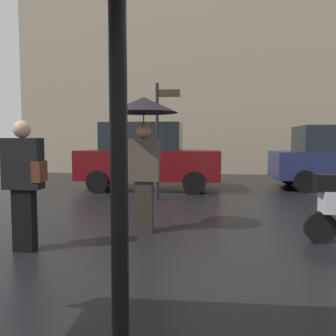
# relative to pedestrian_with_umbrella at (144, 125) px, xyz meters

# --- Properties ---
(ground_plane) EXTENTS (60.00, 60.00, 0.00)m
(ground_plane) POSITION_rel_pedestrian_with_umbrella_xyz_m (0.53, -3.02, -1.74)
(ground_plane) COLOR black
(pedestrian_with_umbrella) EXTENTS (1.10, 1.10, 2.19)m
(pedestrian_with_umbrella) POSITION_rel_pedestrian_with_umbrella_xyz_m (0.00, 0.00, 0.00)
(pedestrian_with_umbrella) COLOR #2A241E
(pedestrian_with_umbrella) RESTS_ON ground
(pedestrian_with_bag) EXTENTS (0.54, 0.24, 1.76)m
(pedestrian_with_bag) POSITION_rel_pedestrian_with_umbrella_xyz_m (-1.44, -1.11, -0.74)
(pedestrian_with_bag) COLOR black
(pedestrian_with_bag) RESTS_ON ground
(parked_car_right) EXTENTS (4.25, 2.03, 2.03)m
(parked_car_right) POSITION_rel_pedestrian_with_umbrella_xyz_m (-0.73, 5.11, -0.72)
(parked_car_right) COLOR #590C0F
(parked_car_right) RESTS_ON ground
(street_signpost) EXTENTS (1.08, 0.08, 2.90)m
(street_signpost) POSITION_rel_pedestrian_with_umbrella_xyz_m (-0.17, 3.07, 0.03)
(street_signpost) COLOR black
(street_signpost) RESTS_ON ground
(building_block) EXTENTS (15.98, 2.58, 15.39)m
(building_block) POSITION_rel_pedestrian_with_umbrella_xyz_m (0.53, 11.51, 5.96)
(building_block) COLOR gray
(building_block) RESTS_ON ground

